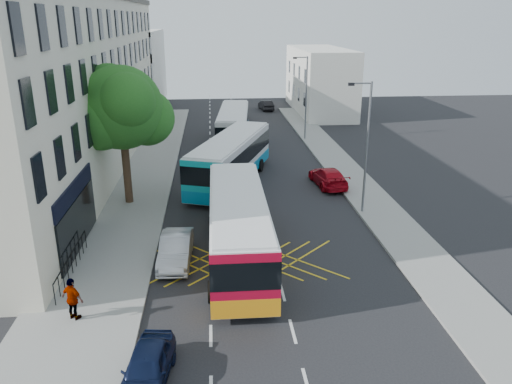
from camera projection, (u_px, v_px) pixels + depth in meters
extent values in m
plane|color=black|center=(293.00, 331.00, 19.50)|extent=(120.00, 120.00, 0.00)
cube|color=gray|center=(130.00, 203.00, 32.87)|extent=(5.00, 70.00, 0.15)
cube|color=gray|center=(367.00, 195.00, 34.20)|extent=(3.00, 70.00, 0.15)
cube|color=beige|center=(70.00, 86.00, 39.23)|extent=(8.00, 45.00, 13.00)
cube|color=black|center=(74.00, 190.00, 25.08)|extent=(0.12, 7.00, 0.90)
cube|color=black|center=(78.00, 223.00, 25.67)|extent=(0.12, 7.00, 2.60)
cube|color=silver|center=(130.00, 69.00, 68.41)|extent=(8.00, 20.00, 10.00)
cube|color=silver|center=(319.00, 80.00, 64.23)|extent=(6.00, 18.00, 8.00)
cylinder|color=#382619|center=(127.00, 170.00, 32.12)|extent=(0.50, 0.50, 4.40)
sphere|color=#194E16|center=(121.00, 108.00, 30.80)|extent=(5.20, 5.20, 5.20)
sphere|color=#194E16|center=(147.00, 118.00, 31.94)|extent=(3.60, 3.60, 3.60)
sphere|color=#194E16|center=(100.00, 119.00, 30.34)|extent=(3.80, 3.80, 3.80)
sphere|color=#194E16|center=(127.00, 101.00, 29.43)|extent=(3.40, 3.40, 3.40)
sphere|color=#194E16|center=(110.00, 89.00, 31.44)|extent=(3.20, 3.20, 3.20)
cylinder|color=slate|center=(367.00, 149.00, 29.94)|extent=(0.14, 0.14, 8.00)
cylinder|color=slate|center=(362.00, 83.00, 28.60)|extent=(1.20, 0.10, 0.10)
cube|color=black|center=(351.00, 84.00, 28.57)|extent=(0.35, 0.15, 0.18)
cylinder|color=slate|center=(306.00, 98.00, 48.74)|extent=(0.14, 0.14, 8.00)
cylinder|color=slate|center=(301.00, 57.00, 47.41)|extent=(1.20, 0.10, 0.10)
cube|color=black|center=(295.00, 58.00, 47.37)|extent=(0.35, 0.15, 0.18)
cube|color=silver|center=(238.00, 226.00, 24.81)|extent=(2.77, 11.94, 2.87)
cube|color=silver|center=(238.00, 197.00, 24.32)|extent=(2.56, 11.70, 0.13)
cube|color=black|center=(238.00, 218.00, 24.68)|extent=(2.84, 12.00, 1.19)
cube|color=orange|center=(238.00, 244.00, 25.14)|extent=(2.83, 11.99, 0.81)
cube|color=#B10925|center=(246.00, 285.00, 19.22)|extent=(2.75, 0.11, 2.71)
cube|color=#FF0C0C|center=(217.00, 304.00, 19.37)|extent=(0.25, 0.06, 0.25)
cube|color=#FF0C0C|center=(274.00, 301.00, 19.55)|extent=(0.25, 0.06, 0.25)
cylinder|color=black|center=(212.00, 225.00, 28.20)|extent=(0.31, 0.98, 0.98)
cylinder|color=black|center=(259.00, 224.00, 28.42)|extent=(0.31, 0.98, 0.98)
cylinder|color=black|center=(212.00, 292.00, 21.37)|extent=(0.31, 0.98, 0.98)
cylinder|color=black|center=(274.00, 289.00, 21.58)|extent=(0.31, 0.98, 0.98)
cube|color=silver|center=(231.00, 158.00, 36.60)|extent=(6.72, 12.35, 2.92)
cube|color=silver|center=(231.00, 138.00, 36.10)|extent=(6.43, 12.05, 0.13)
cube|color=black|center=(231.00, 153.00, 36.46)|extent=(6.80, 12.43, 1.21)
cube|color=#0D7AA8|center=(231.00, 172.00, 36.94)|extent=(6.78, 12.42, 0.83)
cube|color=#0EABAF|center=(202.00, 183.00, 31.08)|extent=(2.67, 1.05, 2.76)
cube|color=#FF0C0C|center=(185.00, 193.00, 31.60)|extent=(0.26, 0.14, 0.25)
cube|color=#FF0C0C|center=(219.00, 196.00, 31.05)|extent=(0.26, 0.14, 0.25)
cylinder|color=black|center=(227.00, 163.00, 40.40)|extent=(0.63, 1.04, 0.99)
cylinder|color=black|center=(260.00, 165.00, 39.73)|extent=(0.63, 1.04, 0.99)
cylinder|color=black|center=(194.00, 192.00, 33.65)|extent=(0.63, 1.04, 0.99)
cylinder|color=black|center=(233.00, 195.00, 32.99)|extent=(0.63, 1.04, 0.99)
cube|color=silver|center=(234.00, 125.00, 48.36)|extent=(3.67, 11.88, 2.82)
cube|color=silver|center=(233.00, 110.00, 47.88)|extent=(3.43, 11.63, 0.13)
cube|color=black|center=(234.00, 121.00, 48.23)|extent=(3.73, 11.95, 1.17)
cube|color=#0D6DA2|center=(234.00, 135.00, 48.68)|extent=(3.72, 11.93, 0.80)
cube|color=silver|center=(231.00, 138.00, 42.86)|extent=(2.70, 0.33, 2.66)
cube|color=#FF0C0C|center=(218.00, 147.00, 43.09)|extent=(0.25, 0.08, 0.25)
cube|color=#FF0C0C|center=(243.00, 147.00, 43.10)|extent=(0.25, 0.08, 0.25)
cylinder|color=black|center=(222.00, 131.00, 51.80)|extent=(0.38, 0.98, 0.96)
cylinder|color=black|center=(248.00, 131.00, 51.80)|extent=(0.38, 0.98, 0.96)
cylinder|color=black|center=(217.00, 148.00, 45.07)|extent=(0.38, 0.98, 0.96)
cylinder|color=black|center=(247.00, 148.00, 45.08)|extent=(0.38, 0.98, 0.96)
imported|color=black|center=(147.00, 368.00, 16.52)|extent=(1.90, 3.82, 1.25)
imported|color=#B9BBC2|center=(176.00, 249.00, 24.81)|extent=(1.64, 4.32, 1.40)
imported|color=#A90714|center=(328.00, 177.00, 36.22)|extent=(2.36, 4.82, 1.35)
imported|color=#414449|center=(239.00, 114.00, 60.71)|extent=(2.13, 4.30, 1.17)
imported|color=black|center=(266.00, 105.00, 66.23)|extent=(1.86, 4.05, 1.29)
imported|color=gray|center=(73.00, 299.00, 19.77)|extent=(1.13, 0.92, 1.80)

